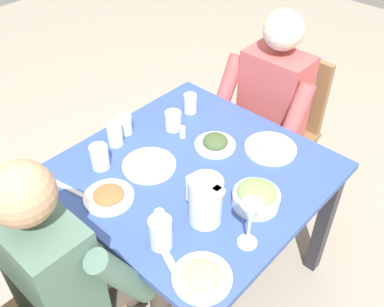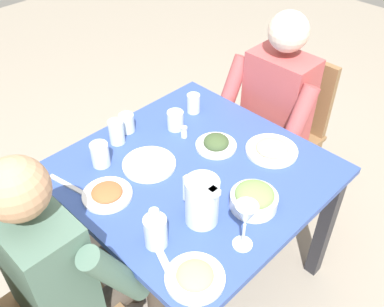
% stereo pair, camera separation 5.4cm
% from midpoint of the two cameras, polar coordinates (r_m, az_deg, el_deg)
% --- Properties ---
extents(ground_plane, '(8.00, 8.00, 0.00)m').
position_cam_midpoint_polar(ground_plane, '(2.30, 0.85, -15.10)').
color(ground_plane, gray).
extents(dining_table, '(0.98, 0.98, 0.70)m').
position_cam_midpoint_polar(dining_table, '(1.84, 1.02, -4.42)').
color(dining_table, '#334C99').
rests_on(dining_table, ground_plane).
extents(chair_near, '(0.40, 0.40, 0.86)m').
position_cam_midpoint_polar(chair_near, '(2.44, 12.90, 3.83)').
color(chair_near, olive).
rests_on(chair_near, ground_plane).
extents(diner_near, '(0.48, 0.53, 1.15)m').
position_cam_midpoint_polar(diner_near, '(2.21, 10.45, 4.68)').
color(diner_near, '#B24C4C').
rests_on(diner_near, ground_plane).
extents(diner_far, '(0.48, 0.53, 1.15)m').
position_cam_midpoint_polar(diner_far, '(1.60, -14.56, -13.92)').
color(diner_far, '#4C6B5B').
rests_on(diner_far, ground_plane).
extents(water_pitcher, '(0.16, 0.12, 0.19)m').
position_cam_midpoint_polar(water_pitcher, '(1.51, 2.35, -6.30)').
color(water_pitcher, silver).
rests_on(water_pitcher, dining_table).
extents(salad_bowl, '(0.18, 0.18, 0.09)m').
position_cam_midpoint_polar(salad_bowl, '(1.61, 9.18, -5.86)').
color(salad_bowl, white).
rests_on(salad_bowl, dining_table).
extents(plate_rice_curry, '(0.19, 0.19, 0.04)m').
position_cam_midpoint_polar(plate_rice_curry, '(1.67, -10.27, -5.25)').
color(plate_rice_curry, white).
rests_on(plate_rice_curry, dining_table).
extents(plate_fries, '(0.19, 0.19, 0.04)m').
position_cam_midpoint_polar(plate_fries, '(1.41, 1.54, -15.98)').
color(plate_fries, white).
rests_on(plate_fries, dining_table).
extents(plate_dolmas, '(0.18, 0.18, 0.06)m').
position_cam_midpoint_polar(plate_dolmas, '(1.86, 4.05, 1.34)').
color(plate_dolmas, white).
rests_on(plate_dolmas, dining_table).
extents(plate_yoghurt, '(0.22, 0.22, 0.04)m').
position_cam_midpoint_polar(plate_yoghurt, '(1.78, -4.84, -1.29)').
color(plate_yoghurt, white).
rests_on(plate_yoghurt, dining_table).
extents(plate_beans, '(0.22, 0.22, 0.04)m').
position_cam_midpoint_polar(plate_beans, '(1.87, 11.35, 0.57)').
color(plate_beans, white).
rests_on(plate_beans, dining_table).
extents(water_glass_near_right, '(0.07, 0.07, 0.10)m').
position_cam_midpoint_polar(water_glass_near_right, '(1.79, -11.23, -0.14)').
color(water_glass_near_right, silver).
rests_on(water_glass_near_right, dining_table).
extents(water_glass_center, '(0.06, 0.06, 0.09)m').
position_cam_midpoint_polar(water_glass_center, '(2.06, 0.95, 6.65)').
color(water_glass_center, silver).
rests_on(water_glass_center, dining_table).
extents(water_glass_far_left, '(0.07, 0.07, 0.09)m').
position_cam_midpoint_polar(water_glass_far_left, '(1.95, -1.42, 4.41)').
color(water_glass_far_left, silver).
rests_on(water_glass_far_left, dining_table).
extents(water_glass_near_left, '(0.07, 0.07, 0.09)m').
position_cam_midpoint_polar(water_glass_near_left, '(1.96, -7.84, 4.02)').
color(water_glass_near_left, silver).
rests_on(water_glass_near_left, dining_table).
extents(water_glass_far_right, '(0.07, 0.07, 0.11)m').
position_cam_midpoint_polar(water_glass_far_right, '(1.89, -9.16, 2.83)').
color(water_glass_far_right, silver).
rests_on(water_glass_far_right, dining_table).
extents(wine_glass, '(0.08, 0.08, 0.20)m').
position_cam_midpoint_polar(wine_glass, '(1.41, 8.23, -8.35)').
color(wine_glass, silver).
rests_on(wine_glass, dining_table).
extents(oil_carafe, '(0.08, 0.08, 0.16)m').
position_cam_midpoint_polar(oil_carafe, '(1.47, -3.76, -10.40)').
color(oil_carafe, silver).
rests_on(oil_carafe, dining_table).
extents(salt_shaker, '(0.03, 0.03, 0.05)m').
position_cam_midpoint_polar(salt_shaker, '(1.91, -0.25, 2.87)').
color(salt_shaker, white).
rests_on(salt_shaker, dining_table).
extents(fork_near, '(0.17, 0.09, 0.01)m').
position_cam_midpoint_polar(fork_near, '(1.48, -3.21, -12.99)').
color(fork_near, silver).
rests_on(fork_near, dining_table).
extents(knife_near, '(0.18, 0.05, 0.01)m').
position_cam_midpoint_polar(knife_near, '(1.75, -15.39, -4.00)').
color(knife_near, silver).
rests_on(knife_near, dining_table).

